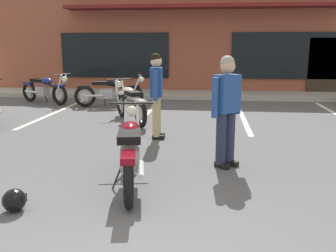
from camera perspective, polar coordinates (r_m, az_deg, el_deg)
name	(u,v)px	position (r m, az deg, el deg)	size (l,w,h in m)	color
ground_plane	(183,159)	(6.08, 2.25, -5.15)	(80.00, 80.00, 0.00)	#515154
sidewalk_kerb	(198,95)	(13.61, 4.67, 4.81)	(22.00, 1.80, 0.14)	#A8A59E
brick_storefront_building	(202,42)	(17.24, 5.21, 12.77)	(16.45, 6.67, 3.99)	brown
painted_stall_lines	(194,114)	(10.07, 3.99, 1.82)	(7.79, 4.80, 0.01)	silver
motorcycle_foreground_classic	(131,151)	(4.92, -5.76, -3.78)	(0.79, 2.09, 0.98)	black
motorcycle_red_sportbike	(44,89)	(12.54, -18.44, 5.40)	(1.95, 1.19, 0.98)	black
motorcycle_black_cruiser	(110,92)	(11.36, -8.93, 5.23)	(2.10, 0.78, 0.98)	black
motorcycle_orange_scrambler	(130,103)	(9.03, -5.80, 3.55)	(1.32, 1.88, 0.98)	black
person_in_black_shirt	(156,91)	(7.29, -1.78, 5.42)	(0.29, 0.60, 1.68)	black
person_in_shorts_foreground	(227,105)	(5.60, 8.96, 3.21)	(0.49, 0.50, 1.68)	black
helmet_on_pavement	(14,200)	(4.55, -22.49, -10.46)	(0.26, 0.26, 0.26)	black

